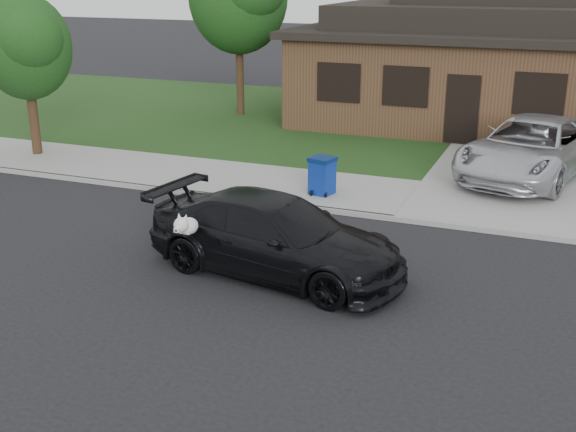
% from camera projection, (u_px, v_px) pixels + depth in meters
% --- Properties ---
extents(ground, '(120.00, 120.00, 0.00)m').
position_uv_depth(ground, '(166.00, 252.00, 14.32)').
color(ground, black).
rests_on(ground, ground).
extents(sidewalk, '(60.00, 3.00, 0.12)m').
position_uv_depth(sidewalk, '(266.00, 183.00, 18.69)').
color(sidewalk, gray).
rests_on(sidewalk, ground).
extents(curb, '(60.00, 0.12, 0.12)m').
position_uv_depth(curb, '(241.00, 199.00, 17.37)').
color(curb, gray).
rests_on(curb, ground).
extents(lawn, '(60.00, 13.00, 0.13)m').
position_uv_depth(lawn, '(355.00, 124.00, 25.71)').
color(lawn, '#193814').
rests_on(lawn, ground).
extents(driveway, '(4.50, 13.00, 0.14)m').
position_uv_depth(driveway, '(523.00, 159.00, 20.98)').
color(driveway, gray).
rests_on(driveway, ground).
extents(sedan, '(5.19, 2.77, 1.43)m').
position_uv_depth(sedan, '(275.00, 236.00, 13.12)').
color(sedan, black).
rests_on(sedan, ground).
extents(minivan, '(3.93, 6.03, 1.54)m').
position_uv_depth(minivan, '(532.00, 148.00, 18.73)').
color(minivan, silver).
rests_on(minivan, driveway).
extents(recycling_bin, '(0.66, 0.66, 0.91)m').
position_uv_depth(recycling_bin, '(322.00, 175.00, 17.47)').
color(recycling_bin, navy).
rests_on(recycling_bin, sidewalk).
extents(house, '(12.60, 8.60, 4.65)m').
position_uv_depth(house, '(482.00, 64.00, 25.39)').
color(house, '#422B1C').
rests_on(house, ground).
extents(tree_2, '(2.73, 2.60, 4.59)m').
position_uv_depth(tree_2, '(26.00, 46.00, 20.33)').
color(tree_2, '#332114').
rests_on(tree_2, ground).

